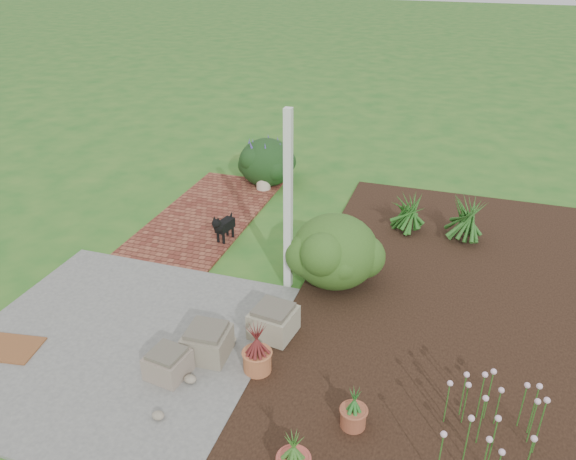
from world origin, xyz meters
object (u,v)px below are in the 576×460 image
(cream_ceramic_urn, at_px, (263,180))
(evergreen_shrub, at_px, (335,249))
(stone_trough_near, at_px, (168,365))
(black_dog, at_px, (223,225))

(cream_ceramic_urn, bearing_deg, evergreen_shrub, -52.97)
(stone_trough_near, height_order, black_dog, black_dog)
(cream_ceramic_urn, height_order, evergreen_shrub, evergreen_shrub)
(stone_trough_near, height_order, cream_ceramic_urn, cream_ceramic_urn)
(stone_trough_near, relative_size, black_dog, 0.79)
(stone_trough_near, bearing_deg, black_dog, 102.57)
(stone_trough_near, xyz_separation_m, black_dog, (-0.67, 2.99, 0.13))
(cream_ceramic_urn, relative_size, evergreen_shrub, 0.30)
(black_dog, relative_size, evergreen_shrub, 0.44)
(stone_trough_near, bearing_deg, evergreen_shrub, 62.40)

